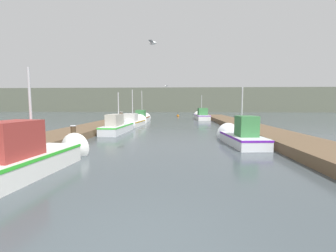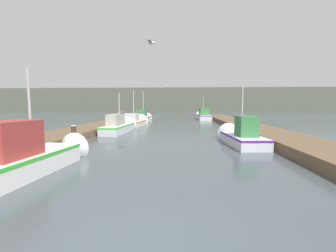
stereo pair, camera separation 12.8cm
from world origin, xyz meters
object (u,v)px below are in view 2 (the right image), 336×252
object	(u,v)px
fishing_boat_1	(240,136)
channel_buoy	(180,116)
fishing_boat_2	(120,126)
mooring_piling_1	(74,134)
fishing_boat_4	(144,118)
fishing_boat_0	(33,155)
fishing_boat_3	(135,122)
mooring_piling_0	(122,119)
seagull_lead	(151,43)
seagull_1	(167,86)
fishing_boat_5	(203,116)

from	to	relation	value
fishing_boat_1	channel_buoy	size ratio (longest dim) A/B	4.83
fishing_boat_2	mooring_piling_1	world-z (taller)	fishing_boat_2
fishing_boat_4	fishing_boat_0	bearing A→B (deg)	-89.58
fishing_boat_3	mooring_piling_1	world-z (taller)	fishing_boat_3
fishing_boat_0	mooring_piling_0	xyz separation A→B (m)	(-1.20, 15.52, 0.18)
fishing_boat_0	fishing_boat_3	world-z (taller)	fishing_boat_3
seagull_lead	seagull_1	bearing A→B (deg)	15.47
fishing_boat_0	seagull_lead	size ratio (longest dim) A/B	8.66
fishing_boat_4	seagull_lead	size ratio (longest dim) A/B	9.63
fishing_boat_5	mooring_piling_1	xyz separation A→B (m)	(-9.16, -21.08, -0.01)
fishing_boat_2	fishing_boat_4	world-z (taller)	fishing_boat_4
fishing_boat_1	seagull_lead	bearing A→B (deg)	-140.24
fishing_boat_2	fishing_boat_5	xyz separation A→B (m)	(8.00, 15.82, 0.06)
fishing_boat_1	fishing_boat_4	xyz separation A→B (m)	(-8.04, 15.87, 0.04)
fishing_boat_3	seagull_1	size ratio (longest dim) A/B	10.71
fishing_boat_4	seagull_1	xyz separation A→B (m)	(3.34, -6.15, 3.51)
channel_buoy	fishing_boat_4	bearing A→B (deg)	-109.62
fishing_boat_1	fishing_boat_3	bearing A→B (deg)	122.68
fishing_boat_3	seagull_lead	size ratio (longest dim) A/B	9.33
fishing_boat_0	fishing_boat_5	size ratio (longest dim) A/B	0.78
fishing_boat_3	mooring_piling_1	size ratio (longest dim) A/B	5.20
fishing_boat_4	channel_buoy	distance (m)	13.28
seagull_lead	fishing_boat_0	bearing A→B (deg)	125.75
fishing_boat_2	seagull_lead	xyz separation A→B (m)	(3.77, -9.13, 3.91)
fishing_boat_2	fishing_boat_4	size ratio (longest dim) A/B	1.04
fishing_boat_5	channel_buoy	xyz separation A→B (m)	(-3.48, 7.69, -0.39)
fishing_boat_0	fishing_boat_5	bearing A→B (deg)	77.92
fishing_boat_0	mooring_piling_1	xyz separation A→B (m)	(-1.27, 5.34, -0.04)
fishing_boat_5	seagull_lead	size ratio (longest dim) A/B	11.15
mooring_piling_0	fishing_boat_4	bearing A→B (deg)	79.16
mooring_piling_1	channel_buoy	bearing A→B (deg)	78.83
fishing_boat_0	fishing_boat_5	xyz separation A→B (m)	(7.90, 26.42, -0.03)
fishing_boat_0	channel_buoy	bearing A→B (deg)	87.19
fishing_boat_5	channel_buoy	size ratio (longest dim) A/B	6.54
fishing_boat_0	fishing_boat_3	size ratio (longest dim) A/B	0.93
seagull_lead	fishing_boat_3	bearing A→B (deg)	28.14
mooring_piling_0	seagull_lead	bearing A→B (deg)	-70.88
fishing_boat_1	fishing_boat_2	xyz separation A→B (m)	(-8.09, 4.86, 0.04)
seagull_lead	fishing_boat_5	bearing A→B (deg)	4.33
fishing_boat_4	mooring_piling_0	size ratio (longest dim) A/B	3.75
channel_buoy	seagull_lead	bearing A→B (deg)	-91.31
fishing_boat_3	fishing_boat_4	size ratio (longest dim) A/B	0.97
seagull_1	fishing_boat_0	bearing A→B (deg)	119.70
fishing_boat_0	channel_buoy	size ratio (longest dim) A/B	5.07
fishing_boat_0	fishing_boat_5	world-z (taller)	fishing_boat_5
fishing_boat_1	fishing_boat_0	bearing A→B (deg)	-149.19
fishing_boat_3	seagull_1	distance (m)	4.99
fishing_boat_4	fishing_boat_5	xyz separation A→B (m)	(7.94, 4.82, 0.06)
fishing_boat_2	seagull_1	size ratio (longest dim) A/B	11.48
fishing_boat_1	fishing_boat_4	size ratio (longest dim) A/B	0.86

